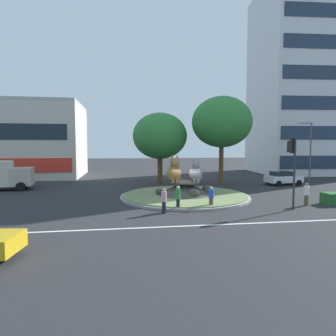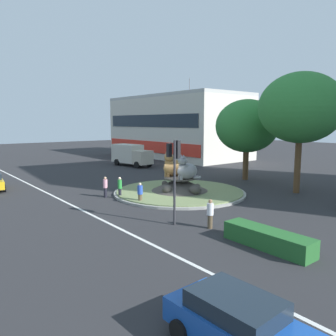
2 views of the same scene
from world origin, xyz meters
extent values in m
plane|color=#28282B|center=(0.00, 0.00, 0.00)|extent=(160.00, 160.00, 0.00)
cube|color=silver|center=(0.00, -8.88, 0.00)|extent=(112.00, 0.20, 0.01)
cylinder|color=gray|center=(0.00, 0.00, 0.09)|extent=(11.19, 11.19, 0.18)
cylinder|color=#707F51|center=(0.00, 0.00, 0.22)|extent=(10.74, 10.74, 0.09)
cone|color=#423D38|center=(0.00, 0.00, 0.83)|extent=(4.82, 4.82, 1.11)
cylinder|color=#423D38|center=(0.00, 0.00, 1.32)|extent=(2.65, 2.65, 0.12)
ellipsoid|color=#423D38|center=(2.03, -0.10, 0.66)|extent=(0.97, 0.95, 0.77)
ellipsoid|color=#423D38|center=(0.44, 1.70, 0.49)|extent=(0.55, 0.47, 0.44)
ellipsoid|color=#423D38|center=(-2.25, 0.13, 0.53)|extent=(0.65, 0.51, 0.52)
ellipsoid|color=#423D38|center=(0.44, -1.68, 0.63)|extent=(0.89, 0.86, 0.72)
ellipsoid|color=#9E703D|center=(-0.97, 0.13, 2.11)|extent=(1.29, 2.01, 1.46)
cylinder|color=#9E703D|center=(-0.97, -0.27, 2.28)|extent=(0.95, 0.95, 0.91)
sphere|color=#9E703D|center=(-0.97, -0.42, 3.08)|extent=(0.80, 0.80, 0.80)
torus|color=#9E703D|center=(-0.63, 0.95, 1.53)|extent=(1.05, 1.05, 0.18)
cone|color=#9E703D|center=(-0.75, -0.42, 3.54)|extent=(0.33, 0.33, 0.33)
cone|color=#9E703D|center=(-1.19, -0.42, 3.54)|extent=(0.33, 0.33, 0.33)
cylinder|color=#9E703D|center=(-0.80, -0.60, 1.57)|extent=(0.26, 0.26, 0.37)
cylinder|color=#9E703D|center=(-1.13, -0.60, 1.57)|extent=(0.26, 0.26, 0.37)
ellipsoid|color=gray|center=(0.97, 0.02, 2.04)|extent=(1.42, 1.96, 1.31)
cylinder|color=gray|center=(0.91, -0.34, 2.19)|extent=(0.98, 0.98, 0.82)
sphere|color=gray|center=(0.89, -0.47, 2.90)|extent=(0.72, 0.72, 0.72)
torus|color=gray|center=(1.38, 0.70, 1.52)|extent=(0.89, 0.89, 0.16)
cone|color=gray|center=(1.08, -0.50, 3.32)|extent=(0.34, 0.34, 0.29)
cone|color=gray|center=(0.69, -0.43, 3.32)|extent=(0.34, 0.34, 0.29)
cylinder|color=gray|center=(1.01, -0.65, 1.55)|extent=(0.23, 0.23, 0.33)
cylinder|color=gray|center=(0.71, -0.60, 1.55)|extent=(0.23, 0.23, 0.33)
cylinder|color=#2D2D33|center=(6.54, -5.95, 2.51)|extent=(0.14, 0.14, 5.01)
cube|color=black|center=(6.52, -5.73, 4.49)|extent=(0.34, 0.27, 1.05)
sphere|color=red|center=(6.51, -5.65, 4.80)|extent=(0.18, 0.18, 0.18)
sphere|color=#392706|center=(6.51, -5.65, 4.49)|extent=(0.18, 0.18, 0.18)
sphere|color=black|center=(6.51, -5.65, 4.17)|extent=(0.18, 0.18, 0.18)
cube|color=black|center=(6.10, -5.99, 4.44)|extent=(0.23, 0.30, 0.80)
cube|color=silver|center=(24.65, 19.82, 14.79)|extent=(16.91, 14.27, 29.58)
cube|color=#233347|center=(24.19, 13.19, 2.11)|extent=(15.04, 1.14, 1.92)
cube|color=#233347|center=(24.19, 13.19, 6.34)|extent=(15.04, 1.14, 1.92)
cube|color=#233347|center=(24.19, 13.19, 10.56)|extent=(15.04, 1.14, 1.92)
cube|color=#233347|center=(24.19, 13.19, 14.79)|extent=(15.04, 1.14, 1.92)
cube|color=#233347|center=(24.19, 13.19, 19.02)|extent=(15.04, 1.14, 1.92)
cylinder|color=brown|center=(-0.99, 10.01, 1.54)|extent=(0.60, 0.60, 3.07)
ellipsoid|color=#337F38|center=(-0.99, 10.01, 5.67)|extent=(6.49, 6.49, 5.52)
cylinder|color=brown|center=(6.05, 8.12, 2.24)|extent=(0.53, 0.53, 4.47)
ellipsoid|color=#337F38|center=(6.05, 8.12, 7.26)|extent=(6.97, 6.97, 5.92)
cylinder|color=#4C4C51|center=(17.20, 7.72, 3.64)|extent=(0.16, 0.16, 7.29)
cylinder|color=#4C4C51|center=(16.22, 7.70, 7.19)|extent=(1.95, 0.14, 0.10)
cube|color=silver|center=(15.25, 7.67, 7.09)|extent=(0.50, 0.24, 0.16)
cylinder|color=brown|center=(8.33, -4.77, 0.40)|extent=(0.29, 0.29, 0.79)
cylinder|color=silver|center=(8.33, -4.77, 1.14)|extent=(0.38, 0.38, 0.69)
sphere|color=#936B4C|center=(8.33, -4.77, 1.59)|extent=(0.23, 0.23, 0.23)
cylinder|color=brown|center=(0.96, -4.68, 0.37)|extent=(0.30, 0.30, 0.74)
cylinder|color=#284CB2|center=(0.96, -4.68, 1.06)|extent=(0.40, 0.40, 0.64)
sphere|color=beige|center=(0.96, -4.68, 1.48)|extent=(0.21, 0.21, 0.21)
cylinder|color=black|center=(-2.59, -5.70, 0.39)|extent=(0.27, 0.27, 0.78)
cylinder|color=pink|center=(-2.59, -5.70, 1.13)|extent=(0.36, 0.36, 0.68)
sphere|color=tan|center=(-2.59, -5.70, 1.58)|extent=(0.23, 0.23, 0.23)
cylinder|color=black|center=(-1.51, -4.98, 0.40)|extent=(0.25, 0.25, 0.81)
cylinder|color=#288C38|center=(-1.51, -4.98, 1.16)|extent=(0.33, 0.33, 0.70)
sphere|color=beige|center=(-1.51, -4.98, 1.62)|extent=(0.23, 0.23, 0.23)
cylinder|color=black|center=(-9.93, -11.67, 0.32)|extent=(0.66, 0.30, 0.64)
cube|color=silver|center=(12.85, 6.14, 0.70)|extent=(4.24, 2.39, 0.76)
cube|color=#19232D|center=(12.65, 6.12, 1.32)|extent=(2.45, 1.93, 0.47)
cylinder|color=black|center=(14.05, 7.24, 0.32)|extent=(0.66, 0.30, 0.64)
cylinder|color=black|center=(14.29, 5.39, 0.32)|extent=(0.66, 0.30, 0.64)
cylinder|color=black|center=(11.41, 6.89, 0.32)|extent=(0.66, 0.30, 0.64)
cylinder|color=black|center=(11.66, 5.04, 0.32)|extent=(0.66, 0.30, 0.64)
cube|color=#B7AD99|center=(-15.60, 6.74, 1.36)|extent=(2.23, 2.42, 1.82)
cylinder|color=black|center=(-15.66, 7.84, 0.45)|extent=(0.93, 0.41, 0.90)
cylinder|color=black|center=(-15.40, 5.65, 0.45)|extent=(0.93, 0.41, 0.90)
camera|label=1|loc=(-5.07, -24.37, 4.49)|focal=30.73mm
camera|label=2|loc=(21.39, -18.17, 6.08)|focal=35.67mm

